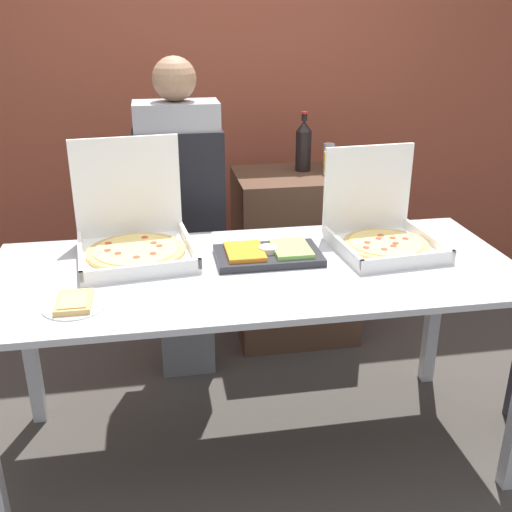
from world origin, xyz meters
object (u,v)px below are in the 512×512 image
(veggie_tray, at_px, (268,254))
(pizza_box_far_left, at_px, (381,231))
(soda_can_silver, at_px, (329,154))
(soda_can_colored, at_px, (329,163))
(paper_plate_front_right, at_px, (74,303))
(pizza_box_far_right, at_px, (134,235))
(person_server_vest, at_px, (181,208))
(soda_bottle, at_px, (303,145))

(veggie_tray, bearing_deg, pizza_box_far_left, 5.77)
(soda_can_silver, distance_m, soda_can_colored, 0.22)
(paper_plate_front_right, distance_m, veggie_tray, 0.79)
(pizza_box_far_right, bearing_deg, person_server_vest, 60.05)
(paper_plate_front_right, height_order, soda_bottle, soda_bottle)
(soda_bottle, bearing_deg, paper_plate_front_right, -130.63)
(pizza_box_far_right, xyz_separation_m, soda_can_colored, (1.05, 0.76, 0.08))
(paper_plate_front_right, xyz_separation_m, soda_can_silver, (1.31, 1.43, 0.15))
(pizza_box_far_right, bearing_deg, soda_bottle, 36.26)
(soda_can_colored, height_order, person_server_vest, person_server_vest)
(pizza_box_far_right, distance_m, soda_can_colored, 1.30)
(soda_can_silver, bearing_deg, soda_bottle, -147.74)
(paper_plate_front_right, relative_size, soda_bottle, 0.67)
(soda_bottle, distance_m, person_server_vest, 0.82)
(paper_plate_front_right, height_order, soda_can_silver, soda_can_silver)
(soda_bottle, height_order, soda_can_colored, soda_bottle)
(pizza_box_far_left, height_order, person_server_vest, person_server_vest)
(paper_plate_front_right, xyz_separation_m, soda_bottle, (1.13, 1.31, 0.23))
(veggie_tray, bearing_deg, pizza_box_far_right, 163.40)
(paper_plate_front_right, xyz_separation_m, soda_can_colored, (1.25, 1.22, 0.15))
(pizza_box_far_left, bearing_deg, soda_can_colored, 83.50)
(pizza_box_far_right, bearing_deg, paper_plate_front_right, -119.77)
(soda_bottle, bearing_deg, pizza_box_far_right, -137.39)
(veggie_tray, relative_size, person_server_vest, 0.26)
(person_server_vest, bearing_deg, soda_bottle, -153.37)
(soda_bottle, bearing_deg, veggie_tray, -111.26)
(paper_plate_front_right, bearing_deg, soda_can_colored, 44.23)
(pizza_box_far_right, height_order, soda_bottle, pizza_box_far_right)
(pizza_box_far_left, relative_size, paper_plate_front_right, 2.07)
(pizza_box_far_right, relative_size, soda_can_silver, 4.18)
(paper_plate_front_right, distance_m, soda_can_colored, 1.75)
(veggie_tray, height_order, person_server_vest, person_server_vest)
(soda_can_colored, bearing_deg, paper_plate_front_right, -135.77)
(soda_can_silver, bearing_deg, soda_can_colored, -105.46)
(veggie_tray, relative_size, soda_bottle, 1.29)
(pizza_box_far_right, bearing_deg, soda_can_silver, 34.73)
(pizza_box_far_left, distance_m, veggie_tray, 0.50)
(soda_can_colored, bearing_deg, veggie_tray, -119.52)
(person_server_vest, bearing_deg, paper_plate_front_right, 66.49)
(paper_plate_front_right, height_order, veggie_tray, veggie_tray)
(paper_plate_front_right, relative_size, soda_can_colored, 1.77)
(pizza_box_far_right, height_order, pizza_box_far_left, pizza_box_far_right)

